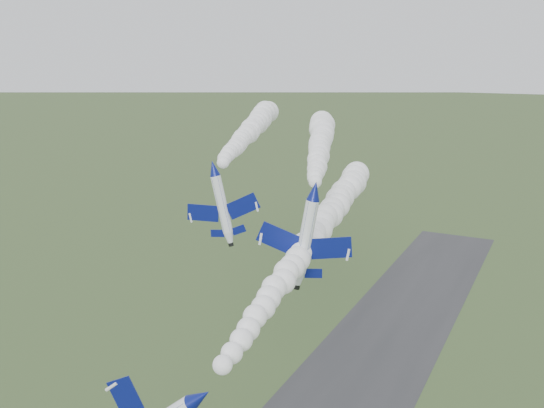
% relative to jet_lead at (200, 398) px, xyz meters
% --- Properties ---
extents(jet_lead, '(6.69, 12.20, 7.96)m').
position_rel_jet_lead_xyz_m(jet_lead, '(0.00, 0.00, 0.00)').
color(jet_lead, white).
extents(smoke_trail_jet_lead, '(18.24, 67.74, 4.63)m').
position_rel_jet_lead_xyz_m(smoke_trail_jet_lead, '(-5.67, 36.81, 2.66)').
color(smoke_trail_jet_lead, white).
extents(jet_pair_left, '(10.14, 11.99, 3.48)m').
position_rel_jet_lead_xyz_m(jet_pair_left, '(-18.57, 32.44, 11.80)').
color(jet_pair_left, white).
extents(smoke_trail_jet_pair_left, '(25.58, 64.21, 5.08)m').
position_rel_jet_lead_xyz_m(smoke_trail_jet_pair_left, '(-31.12, 66.09, 12.68)').
color(smoke_trail_jet_pair_left, white).
extents(jet_pair_right, '(11.88, 13.81, 3.87)m').
position_rel_jet_lead_xyz_m(jet_pair_right, '(-3.25, 31.30, 10.42)').
color(jet_pair_right, white).
extents(smoke_trail_jet_pair_right, '(25.54, 52.75, 5.00)m').
position_rel_jet_lead_xyz_m(smoke_trail_jet_pair_right, '(-14.53, 60.59, 11.51)').
color(smoke_trail_jet_pair_right, white).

